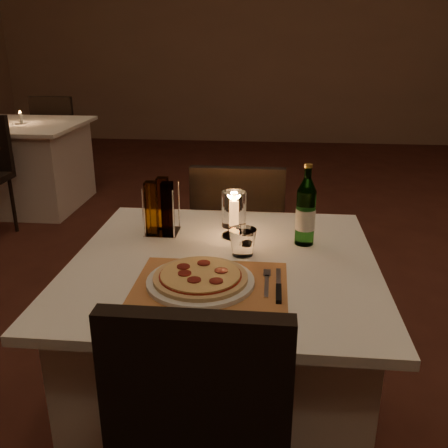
# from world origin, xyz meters

# --- Properties ---
(floor) EXTENTS (8.00, 10.00, 0.02)m
(floor) POSITION_xyz_m (0.00, 0.00, -0.01)
(floor) COLOR #4B2118
(floor) RESTS_ON ground
(wall_back) EXTENTS (8.00, 0.02, 3.00)m
(wall_back) POSITION_xyz_m (0.00, 5.01, 1.50)
(wall_back) COLOR #946F56
(wall_back) RESTS_ON ground
(main_table) EXTENTS (1.00, 1.00, 0.74)m
(main_table) POSITION_xyz_m (-0.25, -0.81, 0.37)
(main_table) COLOR white
(main_table) RESTS_ON ground
(chair_far) EXTENTS (0.42, 0.42, 0.90)m
(chair_far) POSITION_xyz_m (-0.25, -0.10, 0.55)
(chair_far) COLOR black
(chair_far) RESTS_ON ground
(placemat) EXTENTS (0.45, 0.34, 0.00)m
(placemat) POSITION_xyz_m (-0.27, -0.99, 0.74)
(placemat) COLOR #BB7640
(placemat) RESTS_ON main_table
(plate) EXTENTS (0.32, 0.32, 0.01)m
(plate) POSITION_xyz_m (-0.30, -0.99, 0.75)
(plate) COLOR white
(plate) RESTS_ON placemat
(pizza) EXTENTS (0.28, 0.28, 0.02)m
(pizza) POSITION_xyz_m (-0.30, -0.99, 0.77)
(pizza) COLOR #D8B77F
(pizza) RESTS_ON plate
(fork) EXTENTS (0.02, 0.18, 0.00)m
(fork) POSITION_xyz_m (-0.11, -0.96, 0.75)
(fork) COLOR silver
(fork) RESTS_ON placemat
(knife) EXTENTS (0.02, 0.22, 0.01)m
(knife) POSITION_xyz_m (-0.07, -1.02, 0.75)
(knife) COLOR black
(knife) RESTS_ON placemat
(tumbler) EXTENTS (0.09, 0.09, 0.09)m
(tumbler) POSITION_xyz_m (-0.19, -0.76, 0.79)
(tumbler) COLOR white
(tumbler) RESTS_ON main_table
(water_bottle) EXTENTS (0.07, 0.07, 0.29)m
(water_bottle) POSITION_xyz_m (0.02, -0.64, 0.86)
(water_bottle) COLOR #5DA659
(water_bottle) RESTS_ON main_table
(hurricane_candle) EXTENTS (0.09, 0.09, 0.17)m
(hurricane_candle) POSITION_xyz_m (-0.23, -0.60, 0.84)
(hurricane_candle) COLOR white
(hurricane_candle) RESTS_ON main_table
(cruet_caddy) EXTENTS (0.12, 0.12, 0.21)m
(cruet_caddy) POSITION_xyz_m (-0.50, -0.60, 0.84)
(cruet_caddy) COLOR white
(cruet_caddy) RESTS_ON main_table
(neighbor_table_left) EXTENTS (1.00, 1.00, 0.74)m
(neighbor_table_left) POSITION_xyz_m (-2.25, 1.81, 0.37)
(neighbor_table_left) COLOR white
(neighbor_table_left) RESTS_ON ground
(neighbor_chair_lb) EXTENTS (0.42, 0.42, 0.90)m
(neighbor_chair_lb) POSITION_xyz_m (-2.25, 2.52, 0.55)
(neighbor_chair_lb) COLOR black
(neighbor_chair_lb) RESTS_ON ground
(neighbor_candle_left) EXTENTS (0.03, 0.03, 0.11)m
(neighbor_candle_left) POSITION_xyz_m (-2.25, 1.81, 0.79)
(neighbor_candle_left) COLOR white
(neighbor_candle_left) RESTS_ON neighbor_table_left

